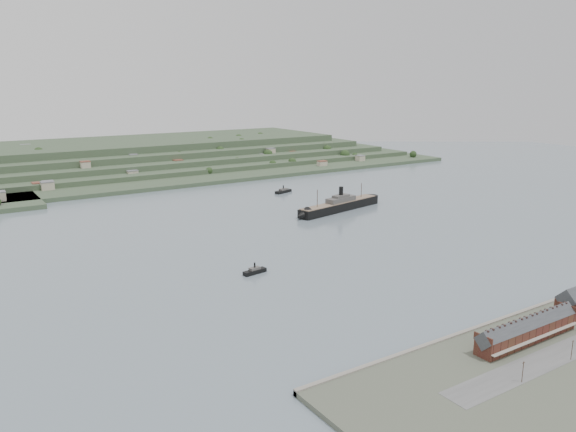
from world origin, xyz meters
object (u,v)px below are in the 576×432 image
steamship (337,206)px  tugboat (255,271)px  terrace_row (527,330)px  gabled_building (571,304)px

steamship → tugboat: 166.18m
terrace_row → tugboat: terrace_row is taller
terrace_row → steamship: size_ratio=0.57×
terrace_row → steamship: (85.01, 233.94, -2.45)m
gabled_building → tugboat: (-86.67, 131.93, -6.62)m
steamship → terrace_row: bearing=-110.0°
terrace_row → steamship: 248.92m
terrace_row → steamship: bearing=70.0°
gabled_building → steamship: size_ratio=0.14×
terrace_row → steamship: steamship is taller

